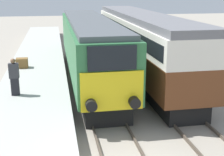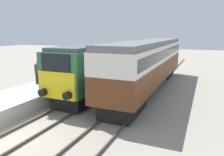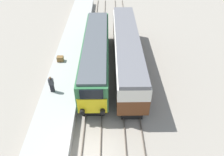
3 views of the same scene
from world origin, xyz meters
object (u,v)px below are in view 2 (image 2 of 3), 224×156
Objects in this scene: passenger_carriage at (150,60)px; person_on_platform at (38,73)px; locomotive at (111,62)px; luggage_crate at (74,69)px.

person_on_platform is (-7.40, -5.11, -0.75)m from passenger_carriage.
passenger_carriage is at bearing 5.69° from locomotive.
locomotive is 4.32m from luggage_crate.
passenger_carriage is 24.05× the size of luggage_crate.
person_on_platform reaches higher than luggage_crate.
passenger_carriage is 9.03m from person_on_platform.
locomotive is 22.77× the size of luggage_crate.
passenger_carriage reaches higher than luggage_crate.
luggage_crate is at bearing 178.82° from passenger_carriage.
person_on_platform is at bearing -130.01° from locomotive.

